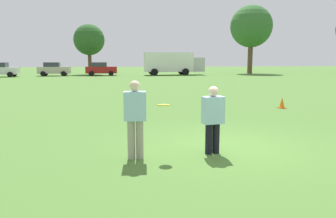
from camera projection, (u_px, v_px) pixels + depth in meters
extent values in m
plane|color=#47702D|center=(228.00, 147.00, 8.04)|extent=(195.26, 195.26, 0.00)
cylinder|color=gray|center=(131.00, 140.00, 7.04)|extent=(0.16, 0.16, 0.85)
cylinder|color=gray|center=(140.00, 139.00, 7.05)|extent=(0.16, 0.16, 0.85)
cube|color=#9EC6E5|center=(135.00, 106.00, 6.93)|extent=(0.49, 0.31, 0.62)
sphere|color=beige|center=(135.00, 86.00, 6.87)|extent=(0.24, 0.24, 0.24)
cylinder|color=black|center=(216.00, 138.00, 7.47)|extent=(0.16, 0.16, 0.70)
cylinder|color=black|center=(209.00, 139.00, 7.41)|extent=(0.16, 0.16, 0.70)
cube|color=#9EC6E5|center=(213.00, 110.00, 7.34)|extent=(0.50, 0.33, 0.61)
sphere|color=beige|center=(213.00, 92.00, 7.28)|extent=(0.23, 0.23, 0.23)
cylinder|color=yellow|center=(164.00, 105.00, 7.08)|extent=(0.27, 0.27, 0.04)
cube|color=#D8590C|center=(282.00, 108.00, 14.56)|extent=(0.32, 0.32, 0.03)
cone|color=orange|center=(282.00, 102.00, 14.52)|extent=(0.24, 0.24, 0.45)
cube|color=silver|center=(1.00, 71.00, 41.49)|extent=(4.24, 1.90, 0.90)
cylinder|color=black|center=(14.00, 74.00, 42.76)|extent=(0.66, 0.24, 0.66)
cylinder|color=black|center=(10.00, 75.00, 40.82)|extent=(0.66, 0.24, 0.66)
cube|color=#B7AD99|center=(54.00, 70.00, 44.16)|extent=(4.24, 1.90, 0.90)
cube|color=#2D333D|center=(52.00, 65.00, 44.01)|extent=(2.04, 1.69, 0.64)
cylinder|color=black|center=(65.00, 73.00, 45.44)|extent=(0.66, 0.24, 0.66)
cylinder|color=black|center=(63.00, 74.00, 43.50)|extent=(0.66, 0.24, 0.66)
cylinder|color=black|center=(46.00, 73.00, 44.97)|extent=(0.66, 0.24, 0.66)
cylinder|color=black|center=(43.00, 74.00, 43.02)|extent=(0.66, 0.24, 0.66)
cube|color=maroon|center=(101.00, 70.00, 44.85)|extent=(4.24, 1.90, 0.90)
cube|color=#2D333D|center=(99.00, 65.00, 44.70)|extent=(2.04, 1.69, 0.64)
cylinder|color=black|center=(111.00, 73.00, 46.13)|extent=(0.66, 0.24, 0.66)
cylinder|color=black|center=(111.00, 73.00, 44.19)|extent=(0.66, 0.24, 0.66)
cylinder|color=black|center=(92.00, 73.00, 45.65)|extent=(0.66, 0.24, 0.66)
cylinder|color=black|center=(91.00, 74.00, 43.71)|extent=(0.66, 0.24, 0.66)
cube|color=white|center=(168.00, 62.00, 46.56)|extent=(6.86, 2.66, 2.70)
cube|color=#B2B2B7|center=(197.00, 65.00, 47.38)|extent=(1.85, 2.34, 2.00)
cylinder|color=black|center=(181.00, 71.00, 48.49)|extent=(0.97, 0.30, 0.96)
cylinder|color=black|center=(186.00, 72.00, 45.83)|extent=(0.97, 0.30, 0.96)
cylinder|color=black|center=(152.00, 71.00, 47.69)|extent=(0.97, 0.30, 0.96)
cylinder|color=black|center=(155.00, 72.00, 45.03)|extent=(0.97, 0.30, 0.96)
cylinder|color=brown|center=(90.00, 64.00, 48.67)|extent=(0.53, 0.53, 3.18)
sphere|color=#285623|center=(89.00, 40.00, 48.14)|extent=(4.54, 4.54, 4.54)
cylinder|color=brown|center=(250.00, 59.00, 51.75)|extent=(0.76, 0.76, 4.58)
sphere|color=#33662D|center=(251.00, 26.00, 51.00)|extent=(6.55, 6.55, 6.55)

